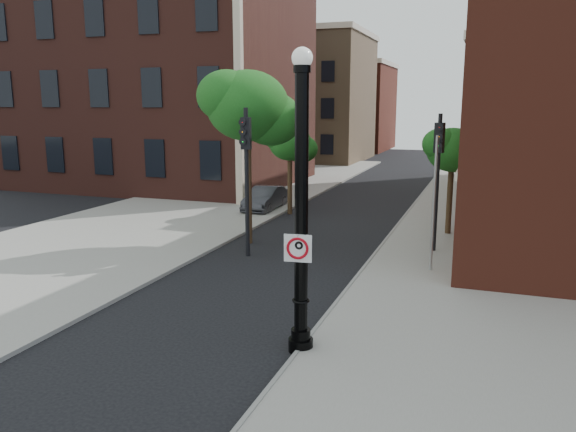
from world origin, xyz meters
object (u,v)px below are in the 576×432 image
at_px(no_parking_sign, 298,248).
at_px(traffic_signal_right, 438,161).
at_px(parked_car, 265,198).
at_px(lamppost, 301,219).
at_px(traffic_signal_left, 246,158).

xyz_separation_m(no_parking_sign, traffic_signal_right, (2.06, 10.05, 1.05)).
distance_m(parked_car, traffic_signal_right, 11.51).
distance_m(no_parking_sign, parked_car, 17.77).
height_order(lamppost, traffic_signal_left, lamppost).
relative_size(lamppost, no_parking_sign, 10.82).
relative_size(parked_car, traffic_signal_left, 0.71).
relative_size(no_parking_sign, parked_car, 0.16).
xyz_separation_m(parked_car, traffic_signal_right, (9.35, -6.05, 2.90)).
bearing_deg(no_parking_sign, traffic_signal_left, 114.19).
bearing_deg(lamppost, no_parking_sign, -96.60).
bearing_deg(traffic_signal_left, no_parking_sign, -70.11).
bearing_deg(parked_car, lamppost, -66.65).
xyz_separation_m(lamppost, parked_car, (-7.31, 15.93, -2.49)).
bearing_deg(traffic_signal_left, traffic_signal_right, 11.09).
height_order(no_parking_sign, traffic_signal_right, traffic_signal_right).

